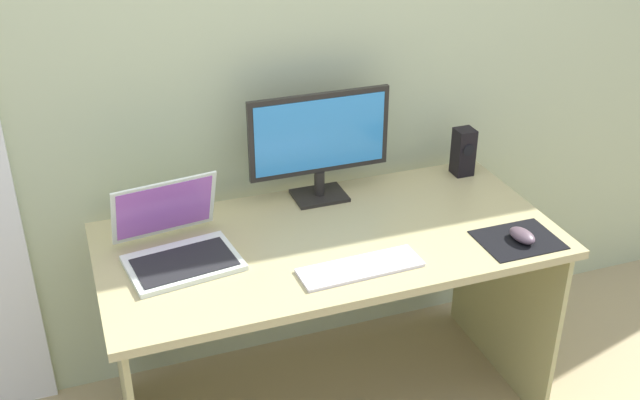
{
  "coord_description": "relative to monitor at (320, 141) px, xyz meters",
  "views": [
    {
      "loc": [
        -0.73,
        -1.95,
        1.97
      ],
      "look_at": [
        -0.04,
        -0.02,
        0.86
      ],
      "focal_mm": 43.05,
      "sensor_mm": 36.0,
      "label": 1
    }
  ],
  "objects": [
    {
      "name": "wall_back",
      "position": [
        -0.06,
        0.17,
        0.32
      ],
      "size": [
        6.0,
        0.04,
        2.5
      ],
      "primitive_type": "cube",
      "color": "#B2BD91",
      "rests_on": "ground_plane"
    },
    {
      "name": "desk",
      "position": [
        -0.06,
        -0.26,
        -0.36
      ],
      "size": [
        1.45,
        0.7,
        0.71
      ],
      "color": "tan",
      "rests_on": "ground_plane"
    },
    {
      "name": "monitor",
      "position": [
        0.0,
        0.0,
        0.0
      ],
      "size": [
        0.49,
        0.14,
        0.38
      ],
      "color": "black",
      "rests_on": "desk"
    },
    {
      "name": "speaker_right",
      "position": [
        0.56,
        -0.0,
        -0.13
      ],
      "size": [
        0.07,
        0.07,
        0.18
      ],
      "color": "black",
      "rests_on": "desk"
    },
    {
      "name": "laptop",
      "position": [
        -0.53,
        -0.22,
        -0.17
      ],
      "size": [
        0.36,
        0.35,
        0.23
      ],
      "color": "silver",
      "rests_on": "desk"
    },
    {
      "name": "keyboard_external",
      "position": [
        -0.04,
        -0.47,
        -0.21
      ],
      "size": [
        0.38,
        0.13,
        0.01
      ],
      "primitive_type": "cube",
      "rotation": [
        0.0,
        0.0,
        0.03
      ],
      "color": "white",
      "rests_on": "desk"
    },
    {
      "name": "mousepad",
      "position": [
        0.49,
        -0.48,
        -0.21
      ],
      "size": [
        0.25,
        0.2,
        0.0
      ],
      "primitive_type": "cube",
      "color": "black",
      "rests_on": "desk"
    },
    {
      "name": "mouse",
      "position": [
        0.5,
        -0.49,
        -0.19
      ],
      "size": [
        0.07,
        0.11,
        0.04
      ],
      "primitive_type": "ellipsoid",
      "rotation": [
        0.0,
        0.0,
        0.11
      ],
      "color": "#56424D",
      "rests_on": "mousepad"
    }
  ]
}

